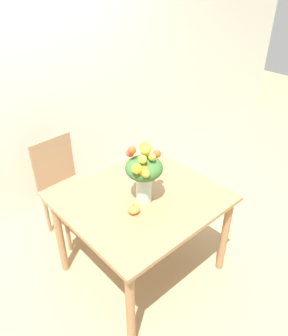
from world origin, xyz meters
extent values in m
plane|color=tan|center=(0.00, 0.00, 0.00)|extent=(12.00, 12.00, 0.00)
cube|color=silver|center=(0.00, 1.39, 1.35)|extent=(8.00, 0.06, 2.70)
cube|color=#9E754C|center=(0.00, 0.00, 0.75)|extent=(1.10, 0.99, 0.03)
cylinder|color=#9E754C|center=(-0.49, -0.44, 0.37)|extent=(0.06, 0.06, 0.73)
cylinder|color=#9E754C|center=(0.49, -0.44, 0.37)|extent=(0.06, 0.06, 0.73)
cylinder|color=#9E754C|center=(-0.49, 0.44, 0.37)|extent=(0.06, 0.06, 0.73)
cylinder|color=#9E754C|center=(0.49, 0.44, 0.37)|extent=(0.06, 0.06, 0.73)
cylinder|color=#B2CCBC|center=(-0.01, -0.03, 0.87)|extent=(0.11, 0.11, 0.22)
cylinder|color=silver|center=(-0.01, -0.03, 0.81)|extent=(0.10, 0.10, 0.09)
cylinder|color=#38662D|center=(0.01, -0.03, 0.91)|extent=(0.01, 0.01, 0.27)
cylinder|color=#38662D|center=(0.00, -0.01, 0.91)|extent=(0.00, 0.01, 0.27)
cylinder|color=#38662D|center=(-0.03, -0.02, 0.91)|extent=(0.00, 0.00, 0.27)
cylinder|color=#38662D|center=(-0.03, -0.04, 0.91)|extent=(0.00, 0.01, 0.27)
cylinder|color=#38662D|center=(0.00, -0.05, 0.91)|extent=(0.00, 0.01, 0.27)
ellipsoid|color=#38662D|center=(-0.01, -0.03, 1.04)|extent=(0.26, 0.26, 0.16)
sphere|color=#D64C23|center=(-0.06, 0.06, 1.13)|extent=(0.06, 0.06, 0.06)
sphere|color=#D64C23|center=(0.11, -0.03, 1.10)|extent=(0.06, 0.06, 0.06)
sphere|color=orange|center=(-0.08, -0.11, 1.08)|extent=(0.07, 0.07, 0.07)
sphere|color=#D64C23|center=(-0.07, 0.03, 1.17)|extent=(0.05, 0.05, 0.05)
sphere|color=#AD9E33|center=(0.01, -0.09, 1.14)|extent=(0.05, 0.05, 0.05)
sphere|color=yellow|center=(0.02, 0.00, 1.18)|extent=(0.07, 0.07, 0.07)
sphere|color=yellow|center=(-0.07, -0.08, 1.15)|extent=(0.06, 0.06, 0.06)
sphere|color=#AD9E33|center=(-0.01, -0.05, 1.18)|extent=(0.07, 0.07, 0.07)
sphere|color=#AD9E33|center=(-0.09, -0.13, 1.08)|extent=(0.05, 0.05, 0.05)
sphere|color=yellow|center=(0.00, -0.03, 1.15)|extent=(0.05, 0.05, 0.05)
sphere|color=yellow|center=(-0.12, -0.09, 1.11)|extent=(0.07, 0.07, 0.07)
sphere|color=#AD9E33|center=(0.04, -0.01, 1.16)|extent=(0.06, 0.06, 0.06)
ellipsoid|color=gold|center=(-0.16, -0.09, 0.80)|extent=(0.08, 0.08, 0.07)
cylinder|color=brown|center=(-0.16, -0.09, 0.83)|extent=(0.01, 0.01, 0.01)
cube|color=#9E7A56|center=(-0.19, 0.77, 0.46)|extent=(0.44, 0.44, 0.02)
cylinder|color=#9E7A56|center=(-0.35, 0.59, 0.23)|extent=(0.04, 0.04, 0.45)
cylinder|color=#9E7A56|center=(-0.01, 0.61, 0.23)|extent=(0.04, 0.04, 0.45)
cylinder|color=#9E7A56|center=(-0.36, 0.93, 0.23)|extent=(0.04, 0.04, 0.45)
cylinder|color=#9E7A56|center=(-0.03, 0.95, 0.23)|extent=(0.04, 0.04, 0.45)
cube|color=#9E7A56|center=(-0.20, 0.97, 0.70)|extent=(0.40, 0.04, 0.46)
camera|label=1|loc=(-1.26, -1.41, 2.24)|focal=35.00mm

